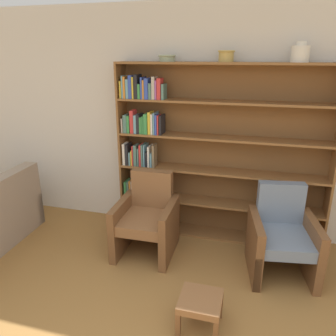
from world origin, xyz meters
TOP-DOWN VIEW (x-y plane):
  - wall_back at (0.00, 2.75)m, footprint 12.00×0.06m
  - bookshelf at (-0.22, 2.58)m, footprint 2.47×0.30m
  - bowl_sage at (-0.62, 2.56)m, footprint 0.20×0.20m
  - bowl_terracotta at (0.03, 2.56)m, footprint 0.18×0.18m
  - vase_tall at (0.77, 2.56)m, footprint 0.18×0.18m
  - armchair_leather at (-0.71, 2.02)m, footprint 0.65×0.69m
  - armchair_cushioned at (0.76, 2.02)m, footprint 0.74×0.77m
  - footstool at (0.08, 1.02)m, footprint 0.34×0.34m

SIDE VIEW (x-z plane):
  - footstool at x=0.08m, z-range 0.09..0.39m
  - armchair_leather at x=-0.71m, z-range -0.05..0.85m
  - armchair_cushioned at x=0.76m, z-range -0.05..0.85m
  - bookshelf at x=-0.22m, z-range -0.01..2.10m
  - wall_back at x=0.00m, z-range 0.00..2.75m
  - bowl_sage at x=-0.62m, z-range 2.11..2.18m
  - bowl_terracotta at x=0.03m, z-range 2.11..2.23m
  - vase_tall at x=0.77m, z-range 2.09..2.29m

